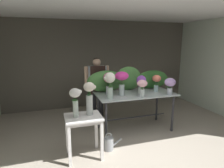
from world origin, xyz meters
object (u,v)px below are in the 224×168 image
Objects in this scene: vase_magenta_snapdragons at (122,79)px; vase_rosy_tulips at (109,81)px; florist at (97,83)px; vase_coral_ranunculus at (156,81)px; vase_white_roses_tall at (75,99)px; vase_lilac_anemones at (170,84)px; display_table_glass at (135,99)px; vase_blush_freesia at (142,86)px; vase_ivory_roses at (110,83)px; vase_violet_dahlias at (141,83)px; side_table_white at (83,123)px; watering_can at (109,143)px; vase_cream_lisianthus_tall at (89,97)px.

vase_rosy_tulips is at bearing 153.29° from vase_magenta_snapdragons.
florist is 1.44m from vase_coral_ranunculus.
vase_magenta_snapdragons reaches higher than vase_white_roses_tall.
florist is 1.74m from vase_lilac_anemones.
display_table_glass is 1.07m from florist.
vase_magenta_snapdragons reaches higher than vase_coral_ranunculus.
vase_white_roses_tall is (-1.42, -0.43, -0.03)m from vase_blush_freesia.
vase_rosy_tulips is at bearing 76.17° from vase_ivory_roses.
vase_violet_dahlias is 0.83× the size of vase_rosy_tulips.
side_table_white is 2.06m from vase_lilac_anemones.
vase_rosy_tulips is 0.31m from vase_ivory_roses.
watering_can is at bearing -95.13° from florist.
vase_violet_dahlias is 0.81× the size of vase_white_roses_tall.
vase_blush_freesia is at bearing -31.70° from vase_rosy_tulips.
vase_ivory_roses is 1.08× the size of vase_white_roses_tall.
florist reaches higher than vase_blush_freesia.
watering_can is (-0.47, -0.60, -1.09)m from vase_magenta_snapdragons.
florist is 4.48× the size of vase_lilac_anemones.
vase_ivory_roses is at bearing 41.80° from vase_cream_lisianthus_tall.
vase_violet_dahlias is at bearing 24.71° from vase_white_roses_tall.
vase_white_roses_tall is at bearing -152.20° from display_table_glass.
vase_blush_freesia is at bearing -57.56° from florist.
florist is 1.68m from vase_white_roses_tall.
vase_violet_dahlias is 0.75× the size of vase_ivory_roses.
watering_can is (0.35, 0.03, -0.95)m from vase_cream_lisianthus_tall.
vase_ivory_roses is (-0.66, -0.24, 0.47)m from display_table_glass.
florist reaches higher than vase_violet_dahlias.
vase_lilac_anemones is (1.36, -1.09, 0.10)m from florist.
vase_violet_dahlias is 0.62m from vase_lilac_anemones.
display_table_glass is 3.41× the size of vase_magenta_snapdragons.
display_table_glass is at bearing 27.80° from vase_white_roses_tall.
vase_blush_freesia is (-0.11, -0.28, -0.01)m from vase_violet_dahlias.
florist is 4.57× the size of watering_can.
vase_coral_ranunculus reaches higher than display_table_glass.
vase_ivory_roses is at bearing -88.81° from florist.
watering_can is (-0.22, -0.72, -1.05)m from vase_rosy_tulips.
watering_can is at bearing -157.12° from vase_blush_freesia.
vase_white_roses_tall is (-1.41, -0.74, 0.34)m from display_table_glass.
vase_violet_dahlias reaches higher than vase_coral_ranunculus.
florist is (0.61, 1.52, 0.37)m from side_table_white.
vase_rosy_tulips is at bearing 52.34° from vase_cream_lisianthus_tall.
vase_lilac_anemones is 1.02× the size of watering_can.
vase_violet_dahlias reaches higher than vase_lilac_anemones.
vase_lilac_anemones is (1.96, 0.43, 0.47)m from side_table_white.
vase_cream_lisianthus_tall is at bearing -142.65° from vase_magenta_snapdragons.
vase_cream_lisianthus_tall is (-1.84, -0.38, -0.02)m from vase_lilac_anemones.
side_table_white is 0.70m from watering_can.
side_table_white is at bearing -161.91° from vase_blush_freesia.
vase_cream_lisianthus_tall is (-1.69, -0.69, -0.04)m from vase_coral_ranunculus.
vase_magenta_snapdragons is at bearing 37.35° from vase_cream_lisianthus_tall.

